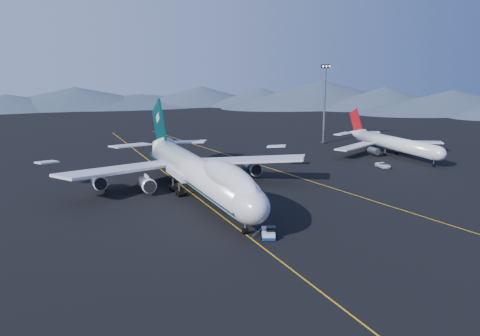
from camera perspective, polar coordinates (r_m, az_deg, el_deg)
name	(u,v)px	position (r m, az deg, el deg)	size (l,w,h in m)	color
ground	(198,198)	(116.97, -4.56, -3.17)	(500.00, 500.00, 0.00)	black
taxiway_line_main	(197,198)	(116.97, -4.56, -3.16)	(0.25, 220.00, 0.01)	#DB9D0C
taxiway_line_side	(297,177)	(137.52, 6.10, -0.93)	(0.25, 200.00, 0.01)	#DB9D0C
boeing_747	(197,172)	(115.65, -4.61, -0.38)	(59.62, 72.43, 19.37)	silver
pushback_tug	(268,234)	(91.55, 3.03, -7.00)	(3.84, 5.05, 1.97)	silver
second_jet	(392,143)	(171.94, 15.93, 2.56)	(40.57, 45.83, 13.04)	silver
service_van	(383,165)	(153.17, 15.02, 0.30)	(2.38, 5.16, 1.43)	silver
floodlight_mast	(324,104)	(191.01, 9.00, 6.77)	(3.41, 2.55, 27.57)	black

